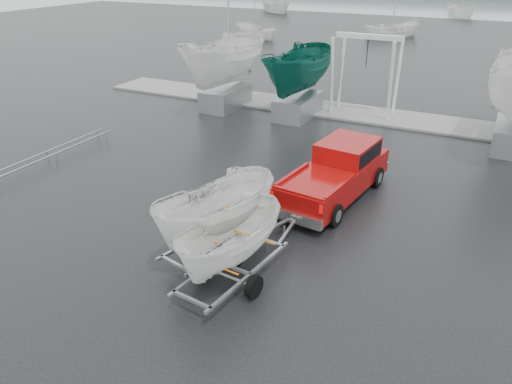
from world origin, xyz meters
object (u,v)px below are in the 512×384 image
pickup_truck (338,170)px  boat_hoist (366,64)px  trailer_parked (216,168)px  trailer_hitched (231,201)px

pickup_truck → boat_hoist: (-1.91, 9.86, 1.72)m
trailer_parked → pickup_truck: bearing=84.3°
trailer_hitched → boat_hoist: trailer_hitched is taller
trailer_parked → boat_hoist: (-0.13, 15.01, 0.04)m
boat_hoist → pickup_truck: bearing=-79.1°
pickup_truck → boat_hoist: 10.19m
trailer_hitched → boat_hoist: size_ratio=1.05×
pickup_truck → trailer_parked: size_ratio=1.17×
trailer_hitched → boat_hoist: (-1.14, 16.04, 0.31)m
boat_hoist → trailer_parked: bearing=-89.5°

